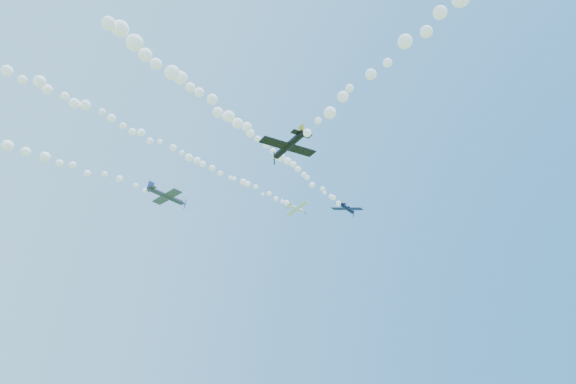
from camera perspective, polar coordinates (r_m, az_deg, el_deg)
plane_white at (r=115.62m, az=1.03°, el=-1.97°), size 6.42×6.57×2.16m
smoke_trail_white at (r=92.01m, az=-16.94°, el=6.55°), size 80.05×17.95×2.75m
plane_navy at (r=114.98m, az=7.00°, el=-1.93°), size 7.49×7.72×2.41m
smoke_trail_navy at (r=88.23m, az=-3.85°, el=6.45°), size 63.47×24.90×2.96m
plane_grey at (r=87.11m, az=-14.17°, el=-0.48°), size 7.82×8.30×3.14m
plane_black at (r=67.42m, az=0.02°, el=5.50°), size 8.56×8.11×2.48m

